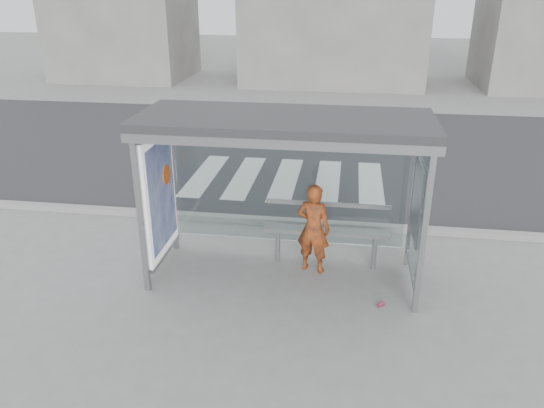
{
  "coord_description": "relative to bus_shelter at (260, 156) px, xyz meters",
  "views": [
    {
      "loc": [
        0.91,
        -7.35,
        4.39
      ],
      "look_at": [
        -0.21,
        0.2,
        1.17
      ],
      "focal_mm": 35.0,
      "sensor_mm": 36.0,
      "label": 1
    }
  ],
  "objects": [
    {
      "name": "road",
      "position": [
        0.37,
        6.94,
        -1.98
      ],
      "size": [
        30.0,
        10.0,
        0.01
      ],
      "primitive_type": "cube",
      "color": "#2D2D30",
      "rests_on": "ground"
    },
    {
      "name": "bus_shelter",
      "position": [
        0.0,
        0.0,
        0.0
      ],
      "size": [
        4.25,
        1.65,
        2.62
      ],
      "color": "gray",
      "rests_on": "ground"
    },
    {
      "name": "ground",
      "position": [
        0.37,
        -0.06,
        -1.98
      ],
      "size": [
        80.0,
        80.0,
        0.0
      ],
      "primitive_type": "plane",
      "color": "slate",
      "rests_on": "ground"
    },
    {
      "name": "bench",
      "position": [
        1.02,
        0.43,
        -1.36
      ],
      "size": [
        2.04,
        0.33,
        1.06
      ],
      "color": "gray",
      "rests_on": "ground"
    },
    {
      "name": "crosswalk",
      "position": [
        -0.13,
        4.44,
        -1.98
      ],
      "size": [
        4.55,
        3.0,
        0.0
      ],
      "color": "silver",
      "rests_on": "ground"
    },
    {
      "name": "curb",
      "position": [
        0.37,
        1.89,
        -1.92
      ],
      "size": [
        30.0,
        0.18,
        0.12
      ],
      "primitive_type": "cube",
      "color": "gray",
      "rests_on": "ground"
    },
    {
      "name": "building_left",
      "position": [
        -9.63,
        17.94,
        1.02
      ],
      "size": [
        6.0,
        5.0,
        6.0
      ],
      "primitive_type": "cube",
      "color": "slate",
      "rests_on": "ground"
    },
    {
      "name": "building_center",
      "position": [
        0.37,
        17.94,
        0.52
      ],
      "size": [
        8.0,
        5.0,
        5.0
      ],
      "primitive_type": "cube",
      "color": "slate",
      "rests_on": "ground"
    },
    {
      "name": "soda_can",
      "position": [
        1.89,
        -0.7,
        -1.95
      ],
      "size": [
        0.13,
        0.12,
        0.06
      ],
      "primitive_type": "cylinder",
      "rotation": [
        0.0,
        1.57,
        0.73
      ],
      "color": "#E84475",
      "rests_on": "ground"
    },
    {
      "name": "person",
      "position": [
        0.82,
        0.22,
        -1.23
      ],
      "size": [
        0.62,
        0.48,
        1.5
      ],
      "primitive_type": "imported",
      "rotation": [
        0.0,
        0.0,
        2.9
      ],
      "color": "orange",
      "rests_on": "ground"
    }
  ]
}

